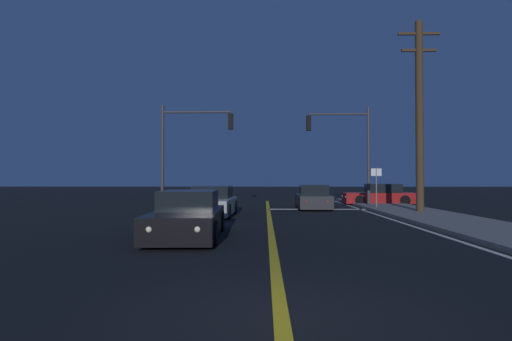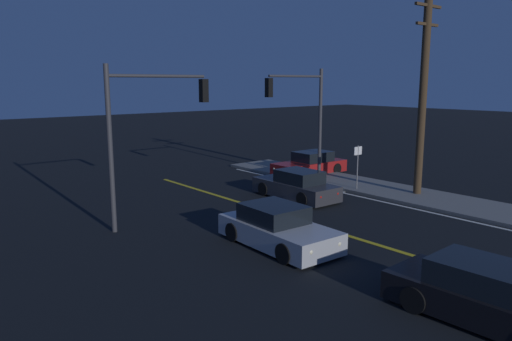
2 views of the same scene
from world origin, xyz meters
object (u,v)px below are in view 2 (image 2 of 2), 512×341
at_px(utility_pole_right, 423,94).
at_px(street_sign_corner, 358,161).
at_px(car_far_approaching_red, 310,165).
at_px(traffic_signal_near_right, 303,108).
at_px(car_parked_curb_silver, 277,229).
at_px(car_side_waiting_black, 491,298).
at_px(car_mid_block_charcoal, 296,186).
at_px(traffic_signal_far_left, 148,119).

xyz_separation_m(utility_pole_right, street_sign_corner, (-1.40, 2.45, -3.22)).
distance_m(car_far_approaching_red, street_sign_corner, 4.90).
xyz_separation_m(traffic_signal_near_right, street_sign_corner, (1.03, -2.80, -2.44)).
relative_size(car_parked_curb_silver, street_sign_corner, 1.91).
relative_size(traffic_signal_near_right, street_sign_corner, 2.63).
height_order(car_side_waiting_black, street_sign_corner, street_sign_corner).
bearing_deg(car_mid_block_charcoal, car_side_waiting_black, -112.58).
relative_size(traffic_signal_near_right, traffic_signal_far_left, 1.01).
distance_m(car_mid_block_charcoal, traffic_signal_near_right, 4.51).
bearing_deg(car_far_approaching_red, traffic_signal_near_right, 126.35).
distance_m(car_parked_curb_silver, traffic_signal_far_left, 6.25).
height_order(traffic_signal_near_right, utility_pole_right, utility_pole_right).
bearing_deg(traffic_signal_far_left, traffic_signal_near_right, 8.50).
bearing_deg(traffic_signal_far_left, utility_pole_right, -18.08).
distance_m(car_parked_curb_silver, street_sign_corner, 9.10).
relative_size(traffic_signal_near_right, utility_pole_right, 0.65).
bearing_deg(traffic_signal_far_left, car_mid_block_charcoal, -4.17).
relative_size(traffic_signal_far_left, street_sign_corner, 2.60).
bearing_deg(car_parked_curb_silver, car_side_waiting_black, 93.53).
relative_size(traffic_signal_far_left, utility_pole_right, 0.64).
bearing_deg(car_mid_block_charcoal, traffic_signal_near_right, 41.63).
bearing_deg(traffic_signal_near_right, car_parked_curb_silver, 40.42).
bearing_deg(car_mid_block_charcoal, car_parked_curb_silver, -138.50).
xyz_separation_m(traffic_signal_far_left, street_sign_corner, (10.39, -1.40, -2.42)).
relative_size(car_parked_curb_silver, traffic_signal_near_right, 0.73).
xyz_separation_m(car_mid_block_charcoal, car_side_waiting_black, (-4.91, -11.19, 0.00)).
bearing_deg(traffic_signal_near_right, utility_pole_right, 114.83).
bearing_deg(traffic_signal_near_right, car_side_waiting_black, 61.37).
xyz_separation_m(car_side_waiting_black, street_sign_corner, (8.18, 10.31, 0.96)).
bearing_deg(utility_pole_right, traffic_signal_near_right, 114.83).
height_order(car_parked_curb_silver, traffic_signal_near_right, traffic_signal_near_right).
distance_m(car_parked_curb_silver, car_far_approaching_red, 12.69).
height_order(car_mid_block_charcoal, car_side_waiting_black, same).
relative_size(car_far_approaching_red, car_side_waiting_black, 0.96).
height_order(car_mid_block_charcoal, utility_pole_right, utility_pole_right).
bearing_deg(street_sign_corner, car_mid_block_charcoal, 164.94).
bearing_deg(car_far_approaching_red, car_mid_block_charcoal, 128.80).
relative_size(car_far_approaching_red, utility_pole_right, 0.49).
distance_m(car_mid_block_charcoal, car_side_waiting_black, 12.22).
bearing_deg(car_far_approaching_red, traffic_signal_far_left, 105.82).
height_order(car_side_waiting_black, traffic_signal_far_left, traffic_signal_far_left).
xyz_separation_m(car_side_waiting_black, traffic_signal_near_right, (7.16, 13.11, 3.40)).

